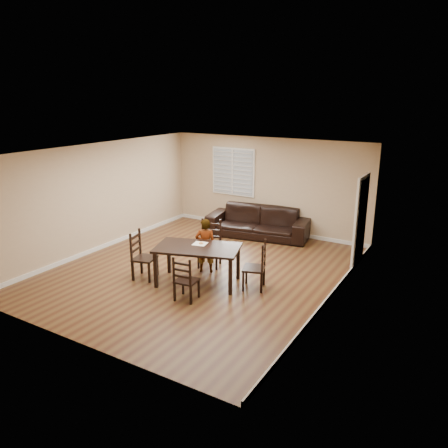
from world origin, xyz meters
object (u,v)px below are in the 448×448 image
at_px(donut, 201,243).
at_px(dining_table, 198,251).
at_px(child, 205,246).
at_px(chair_near, 211,244).
at_px(chair_right, 260,268).
at_px(sofa, 258,222).
at_px(chair_far, 184,282).
at_px(chair_left, 139,257).

bearing_deg(donut, dining_table, -78.37).
height_order(dining_table, donut, donut).
xyz_separation_m(dining_table, child, (-0.19, 0.59, -0.10)).
height_order(chair_near, chair_right, chair_near).
height_order(dining_table, sofa, sofa).
bearing_deg(chair_far, chair_right, -134.56).
bearing_deg(dining_table, donut, 83.66).
bearing_deg(dining_table, chair_right, 0.05).
xyz_separation_m(donut, sofa, (-0.30, 3.32, -0.42)).
xyz_separation_m(dining_table, chair_right, (1.24, 0.40, -0.26)).
height_order(chair_near, donut, chair_near).
bearing_deg(chair_near, donut, -89.09).
xyz_separation_m(chair_right, sofa, (-1.58, 3.10, -0.05)).
height_order(chair_far, chair_right, chair_right).
xyz_separation_m(chair_far, sofa, (-0.59, 4.37, -0.00)).
distance_m(chair_right, sofa, 3.48).
bearing_deg(chair_far, sofa, -88.76).
bearing_deg(donut, sofa, 95.11).
distance_m(chair_near, sofa, 2.46).
distance_m(chair_far, chair_left, 1.58).
bearing_deg(chair_left, donut, -78.67).
bearing_deg(chair_near, chair_far, -91.13).
bearing_deg(sofa, chair_left, -112.64).
bearing_deg(child, chair_near, -100.42).
bearing_deg(dining_table, child, 90.00).
bearing_deg(donut, chair_left, -154.07).
height_order(chair_near, child, child).
bearing_deg(chair_right, chair_far, -56.55).
distance_m(chair_far, chair_right, 1.60).
bearing_deg(dining_table, chair_far, -91.40).
distance_m(dining_table, chair_far, 0.95).
bearing_deg(donut, chair_near, 109.41).
xyz_separation_m(dining_table, sofa, (-0.34, 3.51, -0.31)).
relative_size(chair_right, child, 0.82).
height_order(chair_right, child, child).
bearing_deg(donut, chair_right, 9.45).
distance_m(child, sofa, 2.92).
distance_m(chair_near, chair_far, 2.00).
bearing_deg(chair_far, chair_left, -23.44).
xyz_separation_m(child, sofa, (-0.14, 2.91, -0.21)).
distance_m(child, donut, 0.48).
bearing_deg(chair_near, chair_right, -40.55).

